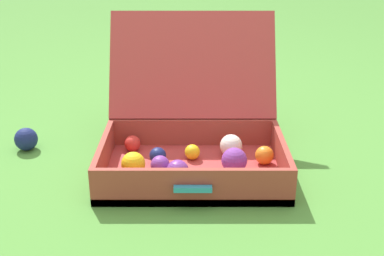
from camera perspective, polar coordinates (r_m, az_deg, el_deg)
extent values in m
plane|color=#4C8C38|center=(1.68, -2.21, -5.00)|extent=(16.00, 16.00, 0.00)
cube|color=#B23838|center=(1.65, 0.00, -4.96)|extent=(0.60, 0.40, 0.03)
cube|color=#9E3D33|center=(1.66, -10.05, -3.45)|extent=(0.02, 0.40, 0.12)
cube|color=#9E3D33|center=(1.66, 10.04, -3.43)|extent=(0.02, 0.40, 0.12)
cube|color=#9E3D33|center=(1.47, 0.01, -6.76)|extent=(0.56, 0.02, 0.12)
cube|color=#9E3D33|center=(1.80, -0.01, -0.84)|extent=(0.56, 0.02, 0.12)
cube|color=#B23838|center=(1.83, -0.02, 7.19)|extent=(0.60, 0.21, 0.35)
cube|color=teal|center=(1.44, 0.01, -6.90)|extent=(0.11, 0.02, 0.02)
sphere|color=purple|center=(1.61, 4.72, -3.67)|extent=(0.08, 0.08, 0.08)
sphere|color=white|center=(1.72, 4.35, -1.99)|extent=(0.08, 0.08, 0.08)
sphere|color=yellow|center=(1.60, -6.75, -4.06)|extent=(0.08, 0.08, 0.08)
sphere|color=purple|center=(1.56, -1.71, -4.86)|extent=(0.07, 0.07, 0.07)
sphere|color=yellow|center=(1.70, -0.06, -2.73)|extent=(0.05, 0.05, 0.05)
sphere|color=navy|center=(1.67, -3.98, -3.14)|extent=(0.06, 0.06, 0.06)
sphere|color=red|center=(1.77, -6.84, -1.74)|extent=(0.06, 0.06, 0.06)
sphere|color=orange|center=(1.68, 8.11, -3.06)|extent=(0.06, 0.06, 0.06)
sphere|color=yellow|center=(1.51, -0.21, -6.03)|extent=(0.06, 0.06, 0.06)
sphere|color=purple|center=(1.60, -3.71, -4.20)|extent=(0.06, 0.06, 0.06)
sphere|color=navy|center=(1.92, -18.34, -1.21)|extent=(0.08, 0.08, 0.08)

